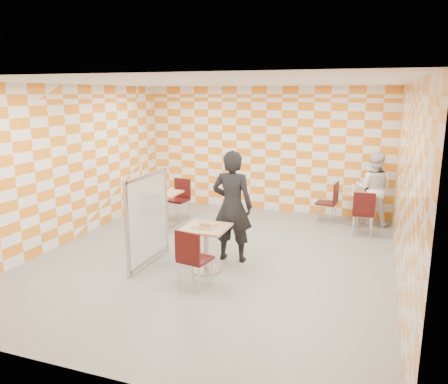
{
  "coord_description": "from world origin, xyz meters",
  "views": [
    {
      "loc": [
        2.59,
        -6.79,
        2.83
      ],
      "look_at": [
        0.1,
        0.2,
        1.15
      ],
      "focal_mm": 35.0,
      "sensor_mm": 36.0,
      "label": 1
    }
  ],
  "objects_px": {
    "partition": "(148,219)",
    "main_table": "(206,241)",
    "second_table": "(359,203)",
    "man_dark": "(232,206)",
    "sport_bottle": "(354,187)",
    "chair_empty_far": "(180,196)",
    "soda_bottle": "(367,187)",
    "chair_second_front": "(363,210)",
    "empty_table": "(163,203)",
    "chair_main_front": "(192,255)",
    "chair_empty_near": "(151,211)",
    "chair_second_side": "(331,199)",
    "man_white": "(374,189)"
  },
  "relations": [
    {
      "from": "second_table",
      "to": "soda_bottle",
      "type": "xyz_separation_m",
      "value": [
        0.13,
        0.09,
        0.34
      ]
    },
    {
      "from": "chair_second_side",
      "to": "sport_bottle",
      "type": "relative_size",
      "value": 4.62
    },
    {
      "from": "chair_second_side",
      "to": "chair_empty_far",
      "type": "relative_size",
      "value": 1.0
    },
    {
      "from": "chair_empty_near",
      "to": "man_dark",
      "type": "height_order",
      "value": "man_dark"
    },
    {
      "from": "chair_empty_far",
      "to": "soda_bottle",
      "type": "height_order",
      "value": "soda_bottle"
    },
    {
      "from": "partition",
      "to": "man_dark",
      "type": "height_order",
      "value": "man_dark"
    },
    {
      "from": "man_white",
      "to": "partition",
      "type": "bearing_deg",
      "value": 51.69
    },
    {
      "from": "second_table",
      "to": "man_dark",
      "type": "distance_m",
      "value": 3.48
    },
    {
      "from": "second_table",
      "to": "sport_bottle",
      "type": "relative_size",
      "value": 3.75
    },
    {
      "from": "main_table",
      "to": "man_dark",
      "type": "bearing_deg",
      "value": 68.41
    },
    {
      "from": "chair_second_side",
      "to": "soda_bottle",
      "type": "xyz_separation_m",
      "value": [
        0.73,
        0.12,
        0.31
      ]
    },
    {
      "from": "chair_main_front",
      "to": "chair_empty_far",
      "type": "bearing_deg",
      "value": 117.71
    },
    {
      "from": "partition",
      "to": "chair_main_front",
      "type": "bearing_deg",
      "value": -33.02
    },
    {
      "from": "chair_second_side",
      "to": "partition",
      "type": "xyz_separation_m",
      "value": [
        -2.63,
        -3.44,
        0.25
      ]
    },
    {
      "from": "man_white",
      "to": "chair_empty_far",
      "type": "bearing_deg",
      "value": 19.06
    },
    {
      "from": "soda_bottle",
      "to": "main_table",
      "type": "bearing_deg",
      "value": -123.37
    },
    {
      "from": "man_dark",
      "to": "man_white",
      "type": "bearing_deg",
      "value": -128.59
    },
    {
      "from": "sport_bottle",
      "to": "chair_second_front",
      "type": "bearing_deg",
      "value": -72.84
    },
    {
      "from": "partition",
      "to": "second_table",
      "type": "bearing_deg",
      "value": 47.06
    },
    {
      "from": "main_table",
      "to": "partition",
      "type": "bearing_deg",
      "value": -178.93
    },
    {
      "from": "chair_second_front",
      "to": "man_dark",
      "type": "distance_m",
      "value": 2.97
    },
    {
      "from": "partition",
      "to": "man_white",
      "type": "bearing_deg",
      "value": 46.21
    },
    {
      "from": "partition",
      "to": "chair_second_side",
      "type": "bearing_deg",
      "value": 52.59
    },
    {
      "from": "man_white",
      "to": "soda_bottle",
      "type": "relative_size",
      "value": 6.97
    },
    {
      "from": "empty_table",
      "to": "partition",
      "type": "height_order",
      "value": "partition"
    },
    {
      "from": "soda_bottle",
      "to": "second_table",
      "type": "bearing_deg",
      "value": -146.51
    },
    {
      "from": "chair_second_front",
      "to": "man_dark",
      "type": "height_order",
      "value": "man_dark"
    },
    {
      "from": "chair_second_front",
      "to": "sport_bottle",
      "type": "distance_m",
      "value": 0.92
    },
    {
      "from": "chair_empty_far",
      "to": "sport_bottle",
      "type": "bearing_deg",
      "value": 13.47
    },
    {
      "from": "partition",
      "to": "empty_table",
      "type": "bearing_deg",
      "value": 111.01
    },
    {
      "from": "chair_empty_far",
      "to": "man_dark",
      "type": "bearing_deg",
      "value": -46.29
    },
    {
      "from": "soda_bottle",
      "to": "chair_empty_far",
      "type": "bearing_deg",
      "value": -167.29
    },
    {
      "from": "partition",
      "to": "chair_second_front",
      "type": "bearing_deg",
      "value": 39.09
    },
    {
      "from": "chair_main_front",
      "to": "soda_bottle",
      "type": "bearing_deg",
      "value": 62.23
    },
    {
      "from": "chair_main_front",
      "to": "soda_bottle",
      "type": "distance_m",
      "value": 4.84
    },
    {
      "from": "empty_table",
      "to": "partition",
      "type": "bearing_deg",
      "value": -68.99
    },
    {
      "from": "empty_table",
      "to": "chair_main_front",
      "type": "distance_m",
      "value": 3.31
    },
    {
      "from": "main_table",
      "to": "chair_second_front",
      "type": "distance_m",
      "value": 3.56
    },
    {
      "from": "second_table",
      "to": "soda_bottle",
      "type": "height_order",
      "value": "soda_bottle"
    },
    {
      "from": "chair_main_front",
      "to": "sport_bottle",
      "type": "height_order",
      "value": "sport_bottle"
    },
    {
      "from": "man_dark",
      "to": "main_table",
      "type": "bearing_deg",
      "value": 66.23
    },
    {
      "from": "sport_bottle",
      "to": "chair_empty_far",
      "type": "bearing_deg",
      "value": -166.53
    },
    {
      "from": "partition",
      "to": "main_table",
      "type": "bearing_deg",
      "value": 1.07
    },
    {
      "from": "main_table",
      "to": "man_dark",
      "type": "distance_m",
      "value": 0.79
    },
    {
      "from": "chair_empty_far",
      "to": "sport_bottle",
      "type": "height_order",
      "value": "sport_bottle"
    },
    {
      "from": "sport_bottle",
      "to": "chair_main_front",
      "type": "bearing_deg",
      "value": -114.9
    },
    {
      "from": "partition",
      "to": "sport_bottle",
      "type": "xyz_separation_m",
      "value": [
        3.09,
        3.55,
        0.05
      ]
    },
    {
      "from": "man_white",
      "to": "man_dark",
      "type": "bearing_deg",
      "value": 59.06
    },
    {
      "from": "second_table",
      "to": "chair_second_front",
      "type": "xyz_separation_m",
      "value": [
        0.12,
        -0.75,
        0.04
      ]
    },
    {
      "from": "chair_empty_near",
      "to": "second_table",
      "type": "bearing_deg",
      "value": 29.56
    }
  ]
}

